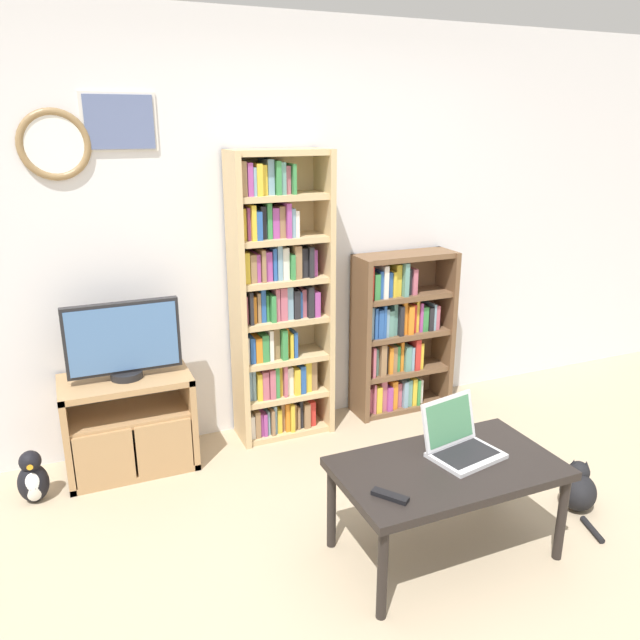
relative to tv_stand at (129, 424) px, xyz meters
The scene contains 11 objects.
ground_plane 2.04m from the tv_stand, 57.71° to the right, with size 18.00×18.00×0.00m, color tan.
wall_back 1.50m from the tv_stand, 14.31° to the left, with size 7.15×0.09×2.60m.
tv_stand is the anchor object (origin of this frame).
television 0.51m from the tv_stand, ahead, with size 0.63×0.18×0.45m.
bookshelf_tall 1.14m from the tv_stand, ahead, with size 0.61×0.29×1.83m.
bookshelf_short 1.87m from the tv_stand, ahead, with size 0.71×0.27×1.13m.
coffee_table 1.88m from the tv_stand, 47.47° to the right, with size 1.03×0.59×0.47m.
laptop 1.91m from the tv_stand, 43.65° to the right, with size 0.37×0.33×0.25m.
remote_near_laptop 1.76m from the tv_stand, 59.52° to the right, with size 0.13×0.16×0.02m.
cat 2.54m from the tv_stand, 32.25° to the right, with size 0.29×0.44×0.25m.
penguin_figurine 0.58m from the tv_stand, 164.55° to the right, with size 0.16×0.14×0.30m.
Camera 1 is at (-1.35, -1.76, 1.97)m, focal length 35.00 mm.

